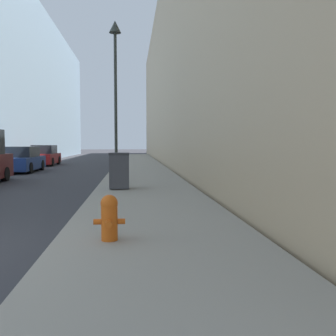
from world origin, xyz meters
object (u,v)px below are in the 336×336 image
(lamppost, at_px, (115,69))
(fire_hydrant, at_px, (109,216))
(trash_bin, at_px, (119,170))
(parked_sedan_near, at_px, (21,160))
(parked_sedan_far, at_px, (45,156))

(lamppost, bearing_deg, fire_hydrant, -88.18)
(trash_bin, height_order, lamppost, lamppost)
(parked_sedan_near, height_order, parked_sedan_far, parked_sedan_far)
(parked_sedan_near, bearing_deg, parked_sedan_far, 91.29)
(fire_hydrant, xyz_separation_m, parked_sedan_near, (-6.26, 17.03, 0.16))
(lamppost, bearing_deg, trash_bin, -85.93)
(trash_bin, bearing_deg, lamppost, 94.07)
(lamppost, relative_size, parked_sedan_near, 1.47)
(lamppost, relative_size, parked_sedan_far, 1.62)
(fire_hydrant, bearing_deg, lamppost, 91.82)
(fire_hydrant, height_order, parked_sedan_far, parked_sedan_far)
(trash_bin, bearing_deg, parked_sedan_far, 110.57)
(lamppost, bearing_deg, parked_sedan_far, 114.65)
(parked_sedan_near, bearing_deg, lamppost, -47.87)
(parked_sedan_near, xyz_separation_m, parked_sedan_far, (-0.15, 6.69, 0.02))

